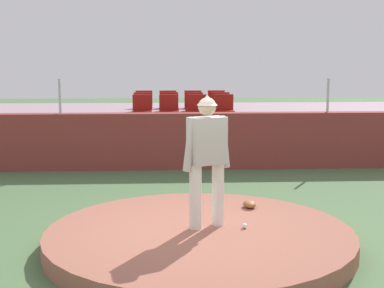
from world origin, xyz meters
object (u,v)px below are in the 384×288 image
Objects in this scene: stadium_chair_9 at (168,103)px; stadium_chair_11 at (217,103)px; pitcher at (207,152)px; stadium_chair_1 at (169,108)px; stadium_chair_0 at (142,108)px; stadium_chair_2 at (197,108)px; baseball at (244,226)px; stadium_chair_5 at (169,105)px; fielding_glove at (249,204)px; stadium_chair_3 at (224,108)px; stadium_chair_10 at (193,103)px; stadium_chair_4 at (143,106)px; stadium_chair_6 at (194,105)px; stadium_chair_7 at (221,105)px; stadium_chair_8 at (144,103)px.

stadium_chair_9 is 1.39m from stadium_chair_11.
stadium_chair_1 is (-0.46, 6.41, 0.04)m from pitcher.
stadium_chair_0 is 1.00× the size of stadium_chair_2.
baseball is 8.43m from stadium_chair_11.
stadium_chair_5 is at bearing -91.67° from stadium_chair_1.
fielding_glove is 0.60× the size of stadium_chair_3.
stadium_chair_5 is 1.00× the size of stadium_chair_10.
stadium_chair_0 is 1.00× the size of stadium_chair_5.
fielding_glove is (0.24, 1.09, 0.02)m from baseball.
stadium_chair_4 is (-1.40, 0.87, 0.00)m from stadium_chair_2.
pitcher is at bearing 87.79° from stadium_chair_2.
stadium_chair_0 and stadium_chair_11 have the same top height.
fielding_glove is 0.60× the size of stadium_chair_1.
stadium_chair_6 is at bearing 176.18° from stadium_chair_5.
stadium_chair_7 is (2.10, 0.04, 0.00)m from stadium_chair_4.
baseball is 0.15× the size of stadium_chair_0.
baseball is 6.63m from stadium_chair_2.
stadium_chair_7 is (2.09, 0.90, 0.00)m from stadium_chair_0.
stadium_chair_9 is at bearing -31.79° from stadium_chair_7.
stadium_chair_5 is at bearing -127.33° from stadium_chair_0.
stadium_chair_2 is at bearing 179.65° from stadium_chair_0.
stadium_chair_8 is (-1.38, 0.93, 0.00)m from stadium_chair_6.
stadium_chair_3 is at bearing 146.91° from stadium_chair_5.
stadium_chair_5 is (-0.95, 7.46, 1.07)m from baseball.
stadium_chair_1 is (-0.98, 6.52, 1.07)m from baseball.
stadium_chair_8 is at bearing -0.68° from stadium_chair_10.
stadium_chair_8 is (-2.10, 0.90, 0.00)m from stadium_chair_7.
fielding_glove is 0.60× the size of stadium_chair_10.
stadium_chair_1 and stadium_chair_5 have the same top height.
stadium_chair_0 is at bearing 69.42° from stadium_chair_9.
stadium_chair_9 is (0.68, -0.02, 0.00)m from stadium_chair_8.
stadium_chair_8 and stadium_chair_9 have the same top height.
stadium_chair_0 and stadium_chair_4 have the same top height.
stadium_chair_11 is at bearing -88.08° from stadium_chair_7.
stadium_chair_3 is at bearing -2.90° from fielding_glove.
baseball is at bearing 166.62° from fielding_glove.
stadium_chair_8 is at bearing -51.04° from stadium_chair_5.
stadium_chair_8 is (-1.91, 7.26, 1.06)m from fielding_glove.
pitcher is 3.70× the size of stadium_chair_4.
pitcher reaches higher than stadium_chair_2.
pitcher is 6.17× the size of fielding_glove.
stadium_chair_2 is at bearing 126.32° from stadium_chair_5.
stadium_chair_10 is (-0.27, 8.33, 1.07)m from baseball.
pitcher is 6.42m from stadium_chair_1.
stadium_chair_11 is at bearing -178.78° from stadium_chair_9.
stadium_chair_8 is 1.00× the size of stadium_chair_10.
stadium_chair_2 is 1.00× the size of stadium_chair_11.
stadium_chair_7 and stadium_chair_11 have the same top height.
stadium_chair_0 is 1.00× the size of stadium_chair_10.
stadium_chair_9 is (0.69, 0.92, 0.00)m from stadium_chair_4.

